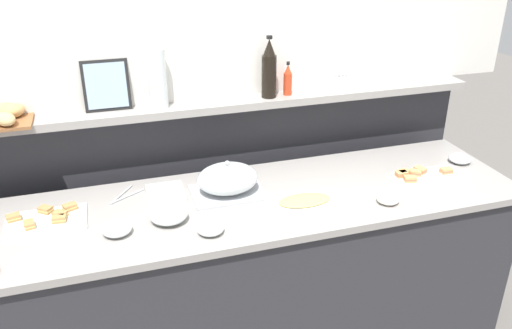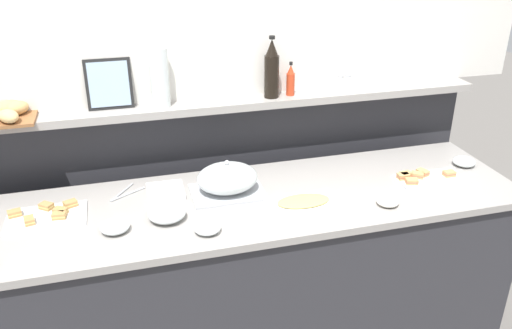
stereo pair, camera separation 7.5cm
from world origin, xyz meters
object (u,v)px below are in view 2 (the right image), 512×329
Objects in this scene: cold_cuts_platter at (303,202)px; glass_bowl_extra at (167,213)px; condiment_bowl_cream at (388,201)px; sandwich_platter_front at (426,178)px; framed_picture at (109,84)px; sandwich_platter_side at (47,216)px; serving_tongs at (124,193)px; serving_cloche at (227,179)px; glass_bowl_medium at (464,162)px; glass_bowl_small at (115,227)px; napkin_stack at (166,191)px; salt_shaker at (340,83)px; pepper_shaker at (347,83)px; hot_sauce_bottle at (291,81)px; water_carafe at (160,78)px; wine_bottle_dark at (272,70)px; glass_bowl_large at (207,228)px.

glass_bowl_extra is at bearing 177.32° from cold_cuts_platter.
cold_cuts_platter is 0.38m from condiment_bowl_cream.
framed_picture is (-1.46, 0.53, 0.44)m from sandwich_platter_front.
sandwich_platter_side is 2.03× the size of serving_tongs.
serving_cloche is 2.92× the size of glass_bowl_medium.
glass_bowl_small is 0.72× the size of napkin_stack.
salt_shaker is (1.22, 0.57, 0.35)m from glass_bowl_small.
glass_bowl_extra is at bearing -178.26° from sandwich_platter_front.
glass_bowl_small is at bearing -33.72° from sandwich_platter_side.
serving_tongs is (-0.47, 0.12, -0.07)m from serving_cloche.
pepper_shaker is at bearing 24.12° from glass_bowl_small.
glass_bowl_extra reaches higher than glass_bowl_medium.
sandwich_platter_side reaches higher than cold_cuts_platter.
hot_sauce_bottle is at bearing 179.23° from pepper_shaker.
hot_sauce_bottle is at bearing 138.03° from sandwich_platter_front.
sandwich_platter_side and condiment_bowl_cream have the same top height.
glass_bowl_small is 0.42× the size of water_carafe.
serving_tongs is 0.52× the size of wine_bottle_dark.
sandwich_platter_front is 2.93× the size of glass_bowl_medium.
serving_cloche is at bearing 172.87° from sandwich_platter_front.
serving_cloche reaches higher than glass_bowl_small.
wine_bottle_dark is 1.09× the size of water_carafe.
wine_bottle_dark reaches higher than sandwich_platter_side.
framed_picture is (-0.01, 0.29, 0.45)m from serving_tongs.
sandwich_platter_side is 1.59m from salt_shaker.
condiment_bowl_cream is at bearing -35.97° from water_carafe.
sandwich_platter_side is at bearing 170.86° from cold_cuts_platter.
napkin_stack is at bearing -58.82° from framed_picture.
wine_bottle_dark is at bearing 143.39° from sandwich_platter_front.
sandwich_platter_front is 0.65m from pepper_shaker.
serving_cloche is (-0.98, 0.12, 0.06)m from sandwich_platter_front.
napkin_stack is at bearing 164.99° from serving_cloche.
pepper_shaker is at bearing 11.68° from serving_tongs.
sandwich_platter_side is 1.27m from wine_bottle_dark.
napkin_stack is (0.24, 0.27, -0.01)m from glass_bowl_small.
cold_cuts_platter is 0.83m from glass_bowl_small.
condiment_bowl_cream is 1.02m from napkin_stack.
sandwich_platter_front is at bearing 29.94° from condiment_bowl_cream.
glass_bowl_large is at bearing -165.86° from cold_cuts_platter.
serving_tongs is at bearing 175.22° from glass_bowl_medium.
hot_sauce_bottle is at bearing -2.15° from framed_picture.
glass_bowl_small is at bearing -148.86° from hot_sauce_bottle.
serving_cloche is at bearing 28.08° from glass_bowl_extra.
condiment_bowl_cream is at bearing -21.30° from napkin_stack.
salt_shaker is at bearing 14.13° from sandwich_platter_side.
framed_picture is at bearing 139.84° from serving_cloche.
glass_bowl_small is 0.78m from water_carafe.
cold_cuts_platter is 0.96m from glass_bowl_medium.
pepper_shaker is at bearing 15.88° from napkin_stack.
glass_bowl_medium reaches higher than condiment_bowl_cream.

